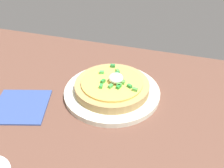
{
  "coord_description": "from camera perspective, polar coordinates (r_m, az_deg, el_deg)",
  "views": [
    {
      "loc": [
        -20.07,
        44.47,
        46.22
      ],
      "look_at": [
        -3.73,
        -9.05,
        5.68
      ],
      "focal_mm": 42.74,
      "sensor_mm": 36.0,
      "label": 1
    }
  ],
  "objects": [
    {
      "name": "dining_table",
      "position": [
        0.66,
        -5.4,
        -7.01
      ],
      "size": [
        107.23,
        72.76,
        2.29
      ],
      "primitive_type": "cube",
      "color": "brown",
      "rests_on": "ground"
    },
    {
      "name": "plate",
      "position": [
        0.71,
        0.0,
        -1.77
      ],
      "size": [
        25.27,
        25.27,
        1.39
      ],
      "primitive_type": "cylinder",
      "color": "silver",
      "rests_on": "dining_table"
    },
    {
      "name": "pizza",
      "position": [
        0.69,
        0.04,
        -0.38
      ],
      "size": [
        19.5,
        19.5,
        5.21
      ],
      "color": "tan",
      "rests_on": "plate"
    },
    {
      "name": "napkin",
      "position": [
        0.71,
        -18.92,
        -4.53
      ],
      "size": [
        16.25,
        16.25,
        0.4
      ],
      "primitive_type": "cube",
      "rotation": [
        0.0,
        0.0,
        0.28
      ],
      "color": "#334A8D",
      "rests_on": "dining_table"
    }
  ]
}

